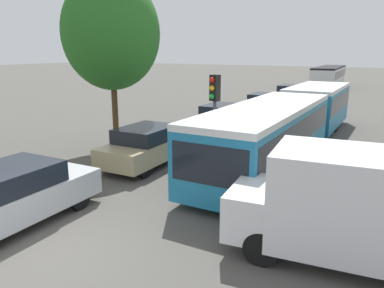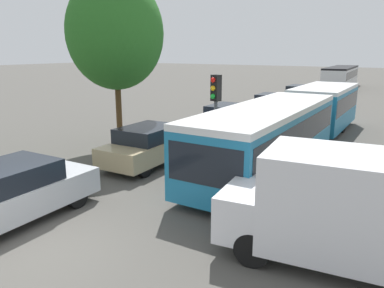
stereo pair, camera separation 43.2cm
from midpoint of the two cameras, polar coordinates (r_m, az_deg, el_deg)
ground_plane at (r=8.88m, az=-20.52°, el=-15.20°), size 200.00×200.00×0.00m
articulated_bus at (r=16.49m, az=16.38°, el=3.60°), size 2.58×16.02×2.38m
city_bus_rear at (r=46.67m, az=21.96°, el=9.62°), size 3.06×11.26×2.40m
queued_car_silver at (r=10.36m, az=-24.81°, el=-6.73°), size 1.98×4.37×1.50m
queued_car_tan at (r=14.17m, az=-5.66°, el=-0.15°), size 1.93×4.28×1.47m
queued_car_blue at (r=19.86m, az=6.02°, el=3.94°), size 1.92×4.25×1.46m
queued_car_navy at (r=25.84m, az=12.39°, el=5.97°), size 1.84×4.06×1.39m
queued_car_black at (r=31.70m, az=16.45°, el=7.26°), size 1.96×4.33×1.49m
white_van at (r=8.09m, az=25.63°, el=-8.91°), size 5.20×2.53×2.31m
traffic_light at (r=13.11m, az=4.54°, el=6.54°), size 0.37×0.39×3.40m
tree_left_mid at (r=16.24m, az=-10.60°, el=15.87°), size 3.98×3.98×7.21m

